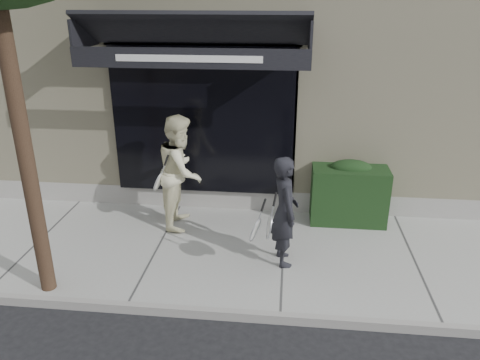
# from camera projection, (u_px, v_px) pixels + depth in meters

# --- Properties ---
(ground) EXTENTS (80.00, 80.00, 0.00)m
(ground) POSITION_uv_depth(u_px,v_px,m) (283.00, 259.00, 7.39)
(ground) COLOR black
(ground) RESTS_ON ground
(sidewalk) EXTENTS (20.00, 3.00, 0.12)m
(sidewalk) POSITION_uv_depth(u_px,v_px,m) (283.00, 255.00, 7.37)
(sidewalk) COLOR gray
(sidewalk) RESTS_ON ground
(curb) EXTENTS (20.00, 0.10, 0.14)m
(curb) POSITION_uv_depth(u_px,v_px,m) (280.00, 318.00, 5.94)
(curb) COLOR gray
(curb) RESTS_ON ground
(building_facade) EXTENTS (14.30, 8.04, 5.64)m
(building_facade) POSITION_uv_depth(u_px,v_px,m) (291.00, 47.00, 10.95)
(building_facade) COLOR beige
(building_facade) RESTS_ON ground
(hedge) EXTENTS (1.30, 0.70, 1.14)m
(hedge) POSITION_uv_depth(u_px,v_px,m) (349.00, 192.00, 8.19)
(hedge) COLOR black
(hedge) RESTS_ON sidewalk
(pedestrian_front) EXTENTS (0.77, 0.89, 1.67)m
(pedestrian_front) POSITION_uv_depth(u_px,v_px,m) (284.00, 211.00, 6.79)
(pedestrian_front) COLOR black
(pedestrian_front) RESTS_ON sidewalk
(pedestrian_back) EXTENTS (0.81, 0.98, 1.95)m
(pedestrian_back) POSITION_uv_depth(u_px,v_px,m) (181.00, 171.00, 7.92)
(pedestrian_back) COLOR beige
(pedestrian_back) RESTS_ON sidewalk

